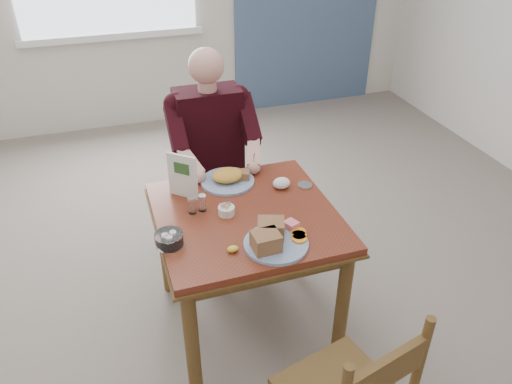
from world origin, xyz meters
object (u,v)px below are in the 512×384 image
object	(u,v)px
table	(246,231)
diner	(212,143)
chair_far	(211,182)
far_plate	(229,178)
near_plate	(273,238)

from	to	relation	value
table	diner	size ratio (longest dim) A/B	0.66
chair_far	far_plate	distance (m)	0.57
table	diner	xyz separation A→B (m)	(0.00, 0.71, 0.17)
chair_far	diner	size ratio (longest dim) A/B	0.69
chair_far	diner	world-z (taller)	diner
table	near_plate	bearing A→B (deg)	-81.34
diner	table	bearing A→B (deg)	-90.00
chair_far	diner	xyz separation A→B (m)	(0.00, -0.09, 0.33)
table	near_plate	world-z (taller)	near_plate
diner	far_plate	bearing A→B (deg)	-90.46
table	chair_far	world-z (taller)	chair_far
near_plate	table	bearing A→B (deg)	98.66
chair_far	near_plate	size ratio (longest dim) A/B	2.81
table	diner	distance (m)	0.73
table	diner	world-z (taller)	diner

